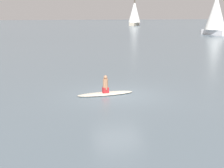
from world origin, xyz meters
The scene contains 5 objects.
ground_plane centered at (0.00, 0.00, 0.00)m, with size 400.00×400.00×0.00m, color slate.
surfboard centered at (0.56, -0.25, 0.05)m, with size 2.96×0.78×0.09m, color silver.
person_paddler centered at (0.56, -0.25, 0.50)m, with size 0.32×0.39×0.90m.
sailboat_far_right centered at (-32.52, -92.09, 4.28)m, with size 5.71×5.71×9.14m.
sailboat_center_horizon centered at (-31.27, -41.25, 3.93)m, with size 4.68×5.85×8.36m.
Camera 1 is at (4.60, 15.85, 4.06)m, focal length 53.74 mm.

